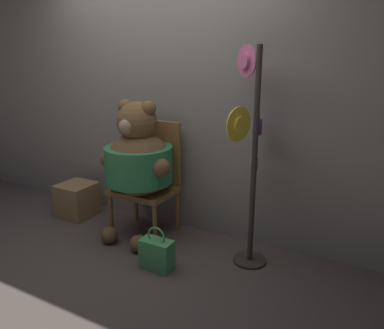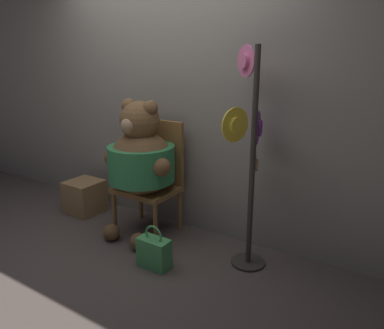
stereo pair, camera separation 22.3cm
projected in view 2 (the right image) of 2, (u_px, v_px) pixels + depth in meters
ground_plane at (125, 248)px, 3.35m from camera, size 14.00×14.00×0.00m
wall_back at (173, 109)px, 3.63m from camera, size 8.00×0.10×2.31m
chair at (152, 174)px, 3.60m from camera, size 0.56×0.45×1.07m
teddy_bear at (141, 159)px, 3.41m from camera, size 0.74×0.65×1.29m
hat_display_rack at (250, 152)px, 2.88m from camera, size 0.37×0.58×1.74m
handbag_on_ground at (154, 252)px, 3.02m from camera, size 0.27×0.14×0.37m
wooden_crate at (85, 197)px, 4.08m from camera, size 0.35×0.35×0.35m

